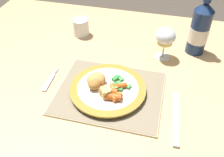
{
  "coord_description": "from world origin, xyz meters",
  "views": [
    {
      "loc": [
        0.17,
        -0.64,
        1.33
      ],
      "look_at": [
        0.02,
        -0.04,
        0.78
      ],
      "focal_mm": 40.0,
      "sensor_mm": 36.0,
      "label": 1
    }
  ],
  "objects_px": {
    "dining_table": "(108,94)",
    "dinner_plate": "(108,89)",
    "fork": "(50,80)",
    "drinking_cup": "(81,27)",
    "table_knife": "(176,122)",
    "wine_glass": "(165,37)",
    "bottle": "(200,28)"
  },
  "relations": [
    {
      "from": "dining_table",
      "to": "dinner_plate",
      "type": "distance_m",
      "value": 0.12
    },
    {
      "from": "fork",
      "to": "drinking_cup",
      "type": "relative_size",
      "value": 1.72
    },
    {
      "from": "table_knife",
      "to": "drinking_cup",
      "type": "height_order",
      "value": "drinking_cup"
    },
    {
      "from": "wine_glass",
      "to": "fork",
      "type": "bearing_deg",
      "value": -147.33
    },
    {
      "from": "bottle",
      "to": "drinking_cup",
      "type": "xyz_separation_m",
      "value": [
        -0.49,
        0.01,
        -0.07
      ]
    },
    {
      "from": "dining_table",
      "to": "wine_glass",
      "type": "relative_size",
      "value": 10.67
    },
    {
      "from": "bottle",
      "to": "dining_table",
      "type": "bearing_deg",
      "value": -139.82
    },
    {
      "from": "dining_table",
      "to": "fork",
      "type": "distance_m",
      "value": 0.22
    },
    {
      "from": "bottle",
      "to": "wine_glass",
      "type": "bearing_deg",
      "value": -149.08
    },
    {
      "from": "dining_table",
      "to": "table_knife",
      "type": "height_order",
      "value": "table_knife"
    },
    {
      "from": "drinking_cup",
      "to": "bottle",
      "type": "bearing_deg",
      "value": -1.13
    },
    {
      "from": "dinner_plate",
      "to": "table_knife",
      "type": "xyz_separation_m",
      "value": [
        0.23,
        -0.07,
        -0.01
      ]
    },
    {
      "from": "wine_glass",
      "to": "dinner_plate",
      "type": "bearing_deg",
      "value": -122.72
    },
    {
      "from": "fork",
      "to": "table_knife",
      "type": "bearing_deg",
      "value": -10.3
    },
    {
      "from": "drinking_cup",
      "to": "fork",
      "type": "bearing_deg",
      "value": -91.11
    },
    {
      "from": "wine_glass",
      "to": "bottle",
      "type": "bearing_deg",
      "value": 30.92
    },
    {
      "from": "table_knife",
      "to": "dining_table",
      "type": "bearing_deg",
      "value": 150.34
    },
    {
      "from": "table_knife",
      "to": "fork",
      "type": "bearing_deg",
      "value": 169.7
    },
    {
      "from": "table_knife",
      "to": "drinking_cup",
      "type": "bearing_deg",
      "value": 137.42
    },
    {
      "from": "fork",
      "to": "drinking_cup",
      "type": "height_order",
      "value": "drinking_cup"
    },
    {
      "from": "dining_table",
      "to": "wine_glass",
      "type": "bearing_deg",
      "value": 45.42
    },
    {
      "from": "wine_glass",
      "to": "drinking_cup",
      "type": "bearing_deg",
      "value": 167.29
    },
    {
      "from": "table_knife",
      "to": "wine_glass",
      "type": "height_order",
      "value": "wine_glass"
    },
    {
      "from": "dinner_plate",
      "to": "bottle",
      "type": "distance_m",
      "value": 0.43
    },
    {
      "from": "table_knife",
      "to": "bottle",
      "type": "bearing_deg",
      "value": 82.65
    },
    {
      "from": "dinner_plate",
      "to": "fork",
      "type": "bearing_deg",
      "value": 177.99
    },
    {
      "from": "table_knife",
      "to": "dinner_plate",
      "type": "bearing_deg",
      "value": 162.34
    },
    {
      "from": "dinner_plate",
      "to": "wine_glass",
      "type": "relative_size",
      "value": 1.94
    },
    {
      "from": "dining_table",
      "to": "bottle",
      "type": "xyz_separation_m",
      "value": [
        0.3,
        0.25,
        0.18
      ]
    },
    {
      "from": "dinner_plate",
      "to": "table_knife",
      "type": "bearing_deg",
      "value": -17.66
    },
    {
      "from": "bottle",
      "to": "fork",
      "type": "bearing_deg",
      "value": -147.76
    },
    {
      "from": "fork",
      "to": "bottle",
      "type": "xyz_separation_m",
      "value": [
        0.49,
        0.31,
        0.1
      ]
    }
  ]
}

